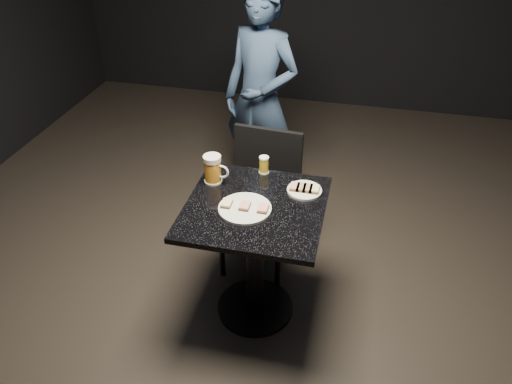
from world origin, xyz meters
The scene contains 10 objects.
floor centered at (0.00, 0.00, 0.00)m, with size 6.00×6.00×0.00m, color black.
plate_large centered at (-0.04, -0.05, 0.76)m, with size 0.27×0.27×0.01m, color silver.
plate_small centered at (0.22, 0.18, 0.76)m, with size 0.18×0.18×0.01m, color silver.
patron centered at (-0.24, 1.18, 0.79)m, with size 0.58×0.38×1.59m, color navy.
table centered at (0.00, 0.00, 0.51)m, with size 0.70×0.70×0.75m.
beer_mug centered at (-0.27, 0.16, 0.83)m, with size 0.14×0.10×0.16m.
beer_tumbler centered at (-0.02, 0.32, 0.80)m, with size 0.06×0.06×0.10m.
chair centered at (-0.07, 0.47, 0.50)m, with size 0.45×0.45×0.88m.
canapes_on_plate_large centered at (-0.04, -0.05, 0.77)m, with size 0.24×0.07×0.02m.
canapes_on_plate_small centered at (0.22, 0.18, 0.77)m, with size 0.15×0.07×0.02m.
Camera 1 is at (0.47, -1.98, 2.23)m, focal length 35.00 mm.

